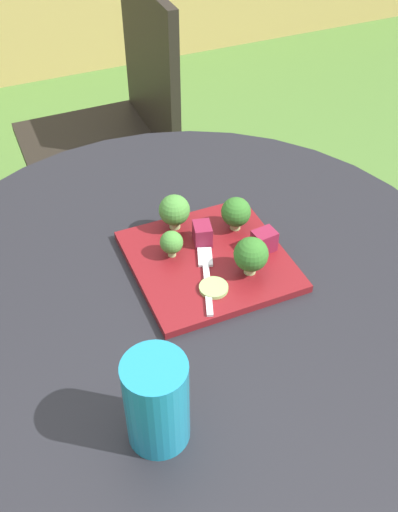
# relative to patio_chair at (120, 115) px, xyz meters

# --- Properties ---
(ground_plane) EXTENTS (12.00, 12.00, 0.00)m
(ground_plane) POSITION_rel_patio_chair_xyz_m (-0.17, -0.99, -0.53)
(ground_plane) COLOR #4C7533
(patio_table) EXTENTS (0.97, 0.97, 0.76)m
(patio_table) POSITION_rel_patio_chair_xyz_m (-0.17, -0.99, -0.02)
(patio_table) COLOR black
(patio_table) RESTS_ON ground_plane
(patio_chair) EXTENTS (0.44, 0.44, 0.90)m
(patio_chair) POSITION_rel_patio_chair_xyz_m (0.00, 0.00, 0.00)
(patio_chair) COLOR black
(patio_chair) RESTS_ON ground_plane
(salad_plate) EXTENTS (0.25, 0.25, 0.01)m
(salad_plate) POSITION_rel_patio_chair_xyz_m (-0.12, -0.96, 0.24)
(salad_plate) COLOR maroon
(salad_plate) RESTS_ON patio_table
(drinking_glass) EXTENTS (0.08, 0.08, 0.14)m
(drinking_glass) POSITION_rel_patio_chair_xyz_m (-0.31, -1.22, 0.29)
(drinking_glass) COLOR teal
(drinking_glass) RESTS_ON patio_table
(fork) EXTENTS (0.07, 0.15, 0.00)m
(fork) POSITION_rel_patio_chair_xyz_m (-0.14, -0.99, 0.25)
(fork) COLOR silver
(fork) RESTS_ON salad_plate
(broccoli_floret_0) EXTENTS (0.04, 0.04, 0.05)m
(broccoli_floret_0) POSITION_rel_patio_chair_xyz_m (-0.18, -0.93, 0.27)
(broccoli_floret_0) COLOR #99B770
(broccoli_floret_0) RESTS_ON salad_plate
(broccoli_floret_1) EXTENTS (0.05, 0.05, 0.06)m
(broccoli_floret_1) POSITION_rel_patio_chair_xyz_m (-0.05, -0.90, 0.28)
(broccoli_floret_1) COLOR #99B770
(broccoli_floret_1) RESTS_ON salad_plate
(broccoli_floret_2) EXTENTS (0.06, 0.06, 0.07)m
(broccoli_floret_2) POSITION_rel_patio_chair_xyz_m (-0.07, -1.01, 0.28)
(broccoli_floret_2) COLOR #99B770
(broccoli_floret_2) RESTS_ON salad_plate
(broccoli_floret_3) EXTENTS (0.05, 0.05, 0.07)m
(broccoli_floret_3) POSITION_rel_patio_chair_xyz_m (-0.14, -0.86, 0.28)
(broccoli_floret_3) COLOR #99B770
(broccoli_floret_3) RESTS_ON salad_plate
(cucumber_slice_0) EXTENTS (0.05, 0.05, 0.01)m
(cucumber_slice_0) POSITION_rel_patio_chair_xyz_m (-0.14, -1.03, 0.25)
(cucumber_slice_0) COLOR #8EB766
(cucumber_slice_0) RESTS_ON salad_plate
(beet_chunk_0) EXTENTS (0.04, 0.03, 0.04)m
(beet_chunk_0) POSITION_rel_patio_chair_xyz_m (-0.03, -0.97, 0.27)
(beet_chunk_0) COLOR maroon
(beet_chunk_0) RESTS_ON salad_plate
(beet_chunk_1) EXTENTS (0.04, 0.04, 0.04)m
(beet_chunk_1) POSITION_rel_patio_chair_xyz_m (-0.12, -0.91, 0.26)
(beet_chunk_1) COLOR maroon
(beet_chunk_1) RESTS_ON salad_plate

